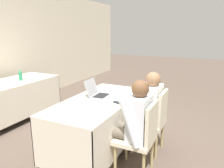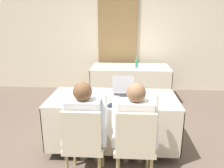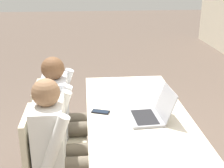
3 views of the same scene
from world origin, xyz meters
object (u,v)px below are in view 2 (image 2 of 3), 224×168
chair_near_right (135,143)px  person_checkered_shirt (85,124)px  water_bottle (137,63)px  person_white_shirt (135,125)px  chair_near_left (84,142)px  cell_phone (111,105)px  laptop (123,92)px

chair_near_right → person_checkered_shirt: person_checkered_shirt is taller
water_bottle → person_white_shirt: (-0.14, -2.57, -0.20)m
chair_near_left → cell_phone: bearing=-122.2°
laptop → water_bottle: (0.27, 1.87, 0.06)m
laptop → chair_near_right: size_ratio=0.38×
laptop → chair_near_left: size_ratio=0.38×
cell_phone → person_white_shirt: size_ratio=0.14×
water_bottle → chair_near_left: water_bottle is taller
laptop → person_white_shirt: 0.73m
cell_phone → chair_near_left: size_ratio=0.18×
cell_phone → chair_near_right: size_ratio=0.18×
cell_phone → person_checkered_shirt: (-0.26, -0.31, -0.10)m
cell_phone → water_bottle: 2.29m
laptop → person_checkered_shirt: size_ratio=0.30×
chair_near_right → person_white_shirt: size_ratio=0.78×
cell_phone → chair_near_left: (-0.26, -0.42, -0.26)m
laptop → chair_near_right: 0.87m
person_white_shirt → laptop: bearing=-79.2°
water_bottle → person_checkered_shirt: size_ratio=0.20×
laptop → water_bottle: bearing=78.5°
person_checkered_shirt → cell_phone: bearing=-129.8°
person_checkered_shirt → person_white_shirt: same height
chair_near_right → water_bottle: bearing=-92.9°
laptop → chair_near_left: laptop is taller
laptop → person_checkered_shirt: person_checkered_shirt is taller
laptop → person_white_shirt: (0.13, -0.70, -0.14)m
cell_phone → laptop: bearing=88.2°
laptop → person_white_shirt: size_ratio=0.30×
chair_near_left → water_bottle: bearing=-104.4°
water_bottle → person_white_shirt: size_ratio=0.20×
person_checkered_shirt → person_white_shirt: size_ratio=1.00×
person_checkered_shirt → chair_near_left: bearing=90.0°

